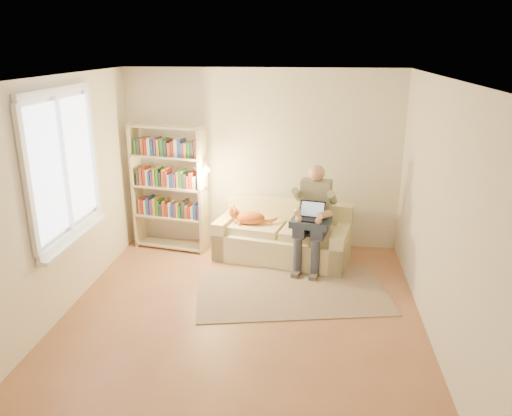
# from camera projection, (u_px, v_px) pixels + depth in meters

# --- Properties ---
(floor) EXTENTS (4.50, 4.50, 0.00)m
(floor) POSITION_uv_depth(u_px,v_px,m) (241.00, 318.00, 5.55)
(floor) COLOR #8E5B40
(floor) RESTS_ON ground
(ceiling) EXTENTS (4.00, 4.50, 0.02)m
(ceiling) POSITION_uv_depth(u_px,v_px,m) (238.00, 78.00, 4.74)
(ceiling) COLOR white
(ceiling) RESTS_ON wall_back
(wall_left) EXTENTS (0.02, 4.50, 2.60)m
(wall_left) POSITION_uv_depth(u_px,v_px,m) (56.00, 201.00, 5.36)
(wall_left) COLOR silver
(wall_left) RESTS_ON floor
(wall_right) EXTENTS (0.02, 4.50, 2.60)m
(wall_right) POSITION_uv_depth(u_px,v_px,m) (440.00, 215.00, 4.93)
(wall_right) COLOR silver
(wall_right) RESTS_ON floor
(wall_back) EXTENTS (4.00, 0.02, 2.60)m
(wall_back) POSITION_uv_depth(u_px,v_px,m) (262.00, 160.00, 7.27)
(wall_back) COLOR silver
(wall_back) RESTS_ON floor
(wall_front) EXTENTS (4.00, 0.02, 2.60)m
(wall_front) POSITION_uv_depth(u_px,v_px,m) (186.00, 323.00, 3.02)
(wall_front) COLOR silver
(wall_front) RESTS_ON floor
(window) EXTENTS (0.12, 1.52, 1.69)m
(window) POSITION_uv_depth(u_px,v_px,m) (68.00, 189.00, 5.52)
(window) COLOR white
(window) RESTS_ON wall_left
(sofa) EXTENTS (1.96, 1.19, 0.78)m
(sofa) POSITION_uv_depth(u_px,v_px,m) (283.00, 239.00, 7.06)
(sofa) COLOR beige
(sofa) RESTS_ON floor
(person) EXTENTS (0.51, 0.69, 1.40)m
(person) POSITION_uv_depth(u_px,v_px,m) (313.00, 212.00, 6.64)
(person) COLOR gray
(person) RESTS_ON sofa
(cat) EXTENTS (0.64, 0.30, 0.23)m
(cat) POSITION_uv_depth(u_px,v_px,m) (251.00, 217.00, 6.99)
(cat) COLOR orange
(cat) RESTS_ON sofa
(blanket) EXTENTS (0.58, 0.51, 0.09)m
(blanket) POSITION_uv_depth(u_px,v_px,m) (310.00, 222.00, 6.55)
(blanket) COLOR #243140
(blanket) RESTS_ON person
(laptop) EXTENTS (0.38, 0.36, 0.27)m
(laptop) POSITION_uv_depth(u_px,v_px,m) (311.00, 215.00, 6.52)
(laptop) COLOR black
(laptop) RESTS_ON blanket
(bookshelf) EXTENTS (1.21, 0.55, 1.85)m
(bookshelf) POSITION_uv_depth(u_px,v_px,m) (169.00, 182.00, 7.16)
(bookshelf) COLOR beige
(bookshelf) RESTS_ON floor
(rug) EXTENTS (2.53, 1.78, 0.01)m
(rug) POSITION_uv_depth(u_px,v_px,m) (292.00, 291.00, 6.15)
(rug) COLOR gray
(rug) RESTS_ON floor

